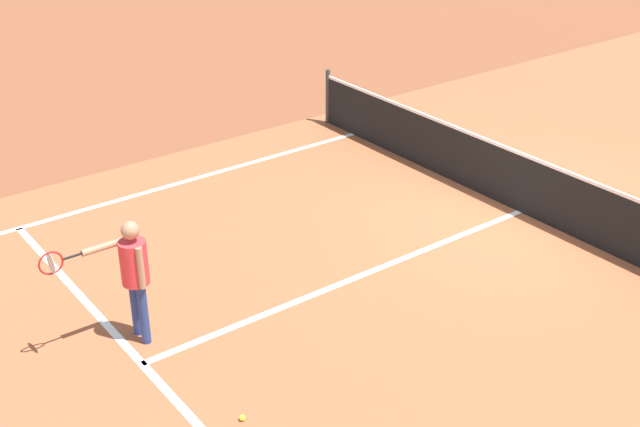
% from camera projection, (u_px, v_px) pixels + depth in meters
% --- Properties ---
extents(ground_plane, '(60.00, 60.00, 0.00)m').
position_uv_depth(ground_plane, '(520.00, 212.00, 12.80)').
color(ground_plane, brown).
extents(court_surface_inbounds, '(10.62, 24.40, 0.00)m').
position_uv_depth(court_surface_inbounds, '(520.00, 212.00, 12.80)').
color(court_surface_inbounds, '#9E5433').
rests_on(court_surface_inbounds, ground_plane).
extents(line_sideline_left, '(0.10, 11.89, 0.01)m').
position_uv_depth(line_sideline_left, '(49.00, 220.00, 12.55)').
color(line_sideline_left, white).
rests_on(line_sideline_left, ground_plane).
extents(line_service_near, '(8.22, 0.10, 0.01)m').
position_uv_depth(line_service_near, '(142.00, 364.00, 9.37)').
color(line_service_near, white).
rests_on(line_service_near, ground_plane).
extents(line_center_service, '(0.10, 6.40, 0.01)m').
position_uv_depth(line_center_service, '(360.00, 276.00, 11.09)').
color(line_center_service, white).
rests_on(line_center_service, ground_plane).
extents(net, '(9.89, 0.09, 1.07)m').
position_uv_depth(net, '(523.00, 183.00, 12.58)').
color(net, '#33383D').
rests_on(net, ground_plane).
extents(player_near, '(0.50, 1.17, 1.55)m').
position_uv_depth(player_near, '(132.00, 269.00, 9.39)').
color(player_near, navy).
rests_on(player_near, ground_plane).
extents(tennis_ball_mid_court, '(0.07, 0.07, 0.07)m').
position_uv_depth(tennis_ball_mid_court, '(242.00, 418.00, 8.51)').
color(tennis_ball_mid_court, '#CCE033').
rests_on(tennis_ball_mid_court, ground_plane).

